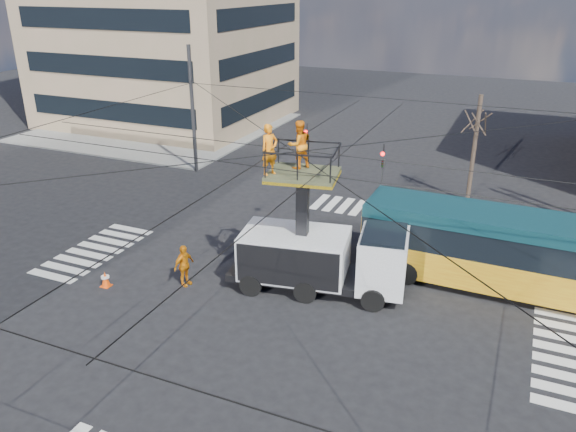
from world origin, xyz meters
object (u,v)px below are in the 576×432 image
at_px(utility_truck, 322,240).
at_px(worker_ground, 184,266).
at_px(city_bus, 533,255).
at_px(traffic_cone, 105,279).
at_px(flagger, 393,275).

bearing_deg(utility_truck, worker_ground, -169.04).
height_order(utility_truck, city_bus, utility_truck).
distance_m(traffic_cone, worker_ground, 3.27).
xyz_separation_m(traffic_cone, flagger, (10.87, 3.97, 0.57)).
height_order(traffic_cone, flagger, flagger).
xyz_separation_m(utility_truck, flagger, (2.77, 0.62, -1.26)).
distance_m(worker_ground, flagger, 8.37).
bearing_deg(utility_truck, flagger, 3.08).
bearing_deg(flagger, city_bus, 115.39).
relative_size(utility_truck, traffic_cone, 11.01).
bearing_deg(flagger, utility_truck, -76.27).
distance_m(utility_truck, traffic_cone, 8.95).
bearing_deg(flagger, traffic_cone, -68.92).
height_order(worker_ground, flagger, flagger).
relative_size(traffic_cone, worker_ground, 0.37).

